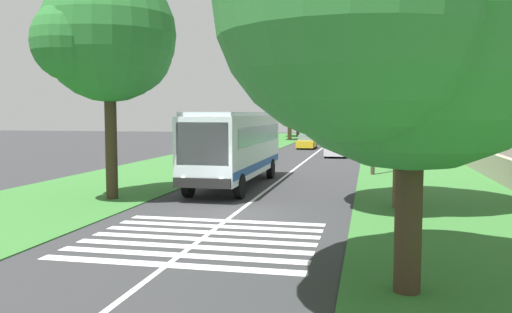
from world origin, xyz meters
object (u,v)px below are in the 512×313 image
at_px(roadside_tree_right_1, 372,90).
at_px(utility_pole, 374,107).
at_px(trailing_car_0, 336,149).
at_px(roadside_tree_left_0, 297,92).
at_px(roadside_tree_left_1, 289,89).
at_px(roadside_tree_right_0, 398,33).
at_px(coach_bus, 236,144).
at_px(roadside_tree_left_2, 109,40).
at_px(trailing_car_1, 307,142).

xyz_separation_m(roadside_tree_right_1, utility_pole, (-48.53, 0.15, -3.10)).
bearing_deg(trailing_car_0, roadside_tree_left_0, 12.71).
bearing_deg(roadside_tree_left_1, roadside_tree_right_0, -166.94).
bearing_deg(coach_bus, roadside_tree_left_2, 139.61).
bearing_deg(roadside_tree_right_1, roadside_tree_left_0, 82.51).
xyz_separation_m(coach_bus, roadside_tree_right_0, (-4.95, -7.57, 4.56)).
xyz_separation_m(trailing_car_1, roadside_tree_left_2, (-33.83, 4.51, 6.10)).
height_order(roadside_tree_left_1, utility_pole, roadside_tree_left_1).
xyz_separation_m(roadside_tree_left_2, utility_pole, (11.17, -11.04, -2.76)).
xyz_separation_m(trailing_car_1, roadside_tree_right_0, (-33.81, -7.29, 6.04)).
bearing_deg(roadside_tree_left_1, roadside_tree_right_1, -49.03).
bearing_deg(roadside_tree_right_1, coach_bus, 172.75).
relative_size(roadside_tree_left_2, utility_pole, 1.27).
xyz_separation_m(roadside_tree_left_0, roadside_tree_left_2, (-61.21, -0.25, -0.18)).
bearing_deg(roadside_tree_right_0, utility_pole, 3.88).
distance_m(coach_bus, roadside_tree_left_1, 45.60).
height_order(roadside_tree_left_2, roadside_tree_right_0, roadside_tree_right_0).
relative_size(trailing_car_1, roadside_tree_right_0, 0.41).
distance_m(roadside_tree_left_2, utility_pole, 15.94).
height_order(trailing_car_1, roadside_tree_left_1, roadside_tree_left_1).
bearing_deg(roadside_tree_left_0, coach_bus, -175.44).
bearing_deg(roadside_tree_right_1, trailing_car_1, 165.53).
xyz_separation_m(trailing_car_1, roadside_tree_left_0, (27.38, 4.76, 6.28)).
relative_size(trailing_car_1, roadside_tree_left_2, 0.44).
height_order(coach_bus, trailing_car_0, coach_bus).
relative_size(trailing_car_0, trailing_car_1, 1.00).
bearing_deg(coach_bus, roadside_tree_right_0, -123.21).
bearing_deg(roadside_tree_right_1, roadside_tree_right_0, -179.42).
relative_size(trailing_car_0, roadside_tree_left_2, 0.44).
bearing_deg(roadside_tree_left_0, roadside_tree_left_2, -179.76).
bearing_deg(roadside_tree_left_2, roadside_tree_left_0, 0.24).
distance_m(coach_bus, roadside_tree_left_2, 8.00).
distance_m(roadside_tree_left_1, utility_pole, 40.56).
distance_m(trailing_car_0, trailing_car_1, 10.31).
bearing_deg(roadside_tree_left_0, utility_pole, -167.28).
xyz_separation_m(roadside_tree_left_0, utility_pole, (-50.04, -11.29, -2.93)).
bearing_deg(trailing_car_0, utility_pole, -167.26).
bearing_deg(coach_bus, roadside_tree_right_1, -7.25).
bearing_deg(roadside_tree_left_2, trailing_car_0, -18.54).
relative_size(coach_bus, utility_pole, 1.46).
xyz_separation_m(roadside_tree_left_1, roadside_tree_left_2, (-50.13, 0.17, -0.17)).
bearing_deg(roadside_tree_right_1, utility_pole, 179.82).
height_order(coach_bus, trailing_car_1, coach_bus).
xyz_separation_m(trailing_car_0, roadside_tree_left_1, (25.97, 7.93, 6.27)).
distance_m(coach_bus, trailing_car_0, 19.63).
height_order(roadside_tree_right_1, utility_pole, roadside_tree_right_1).
relative_size(roadside_tree_left_2, roadside_tree_right_0, 0.92).
relative_size(trailing_car_1, roadside_tree_right_1, 0.41).
xyz_separation_m(coach_bus, roadside_tree_left_2, (-4.97, 4.23, 4.62)).
relative_size(coach_bus, roadside_tree_left_0, 1.04).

